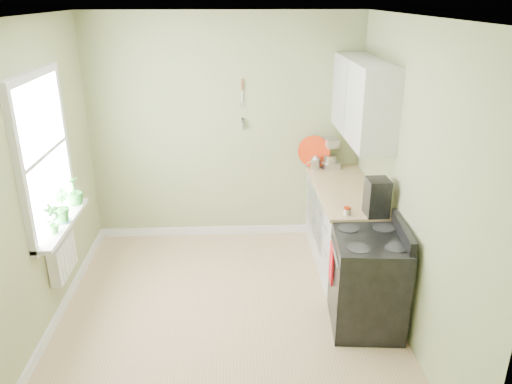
{
  "coord_description": "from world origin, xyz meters",
  "views": [
    {
      "loc": [
        0.08,
        -3.96,
        2.86
      ],
      "look_at": [
        0.3,
        0.55,
        1.06
      ],
      "focal_mm": 35.0,
      "sensor_mm": 36.0,
      "label": 1
    }
  ],
  "objects_px": {
    "kettle": "(315,163)",
    "stove": "(368,281)",
    "coffee_maker": "(377,198)",
    "stand_mixer": "(329,153)"
  },
  "relations": [
    {
      "from": "stove",
      "to": "kettle",
      "type": "height_order",
      "value": "kettle"
    },
    {
      "from": "stove",
      "to": "coffee_maker",
      "type": "height_order",
      "value": "coffee_maker"
    },
    {
      "from": "stand_mixer",
      "to": "coffee_maker",
      "type": "bearing_deg",
      "value": -82.55
    },
    {
      "from": "kettle",
      "to": "stove",
      "type": "bearing_deg",
      "value": -82.5
    },
    {
      "from": "kettle",
      "to": "coffee_maker",
      "type": "bearing_deg",
      "value": -74.09
    },
    {
      "from": "stove",
      "to": "kettle",
      "type": "bearing_deg",
      "value": 97.5
    },
    {
      "from": "stand_mixer",
      "to": "kettle",
      "type": "relative_size",
      "value": 2.31
    },
    {
      "from": "kettle",
      "to": "coffee_maker",
      "type": "relative_size",
      "value": 0.49
    },
    {
      "from": "stand_mixer",
      "to": "kettle",
      "type": "bearing_deg",
      "value": -142.94
    },
    {
      "from": "coffee_maker",
      "to": "stand_mixer",
      "type": "bearing_deg",
      "value": 97.45
    }
  ]
}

